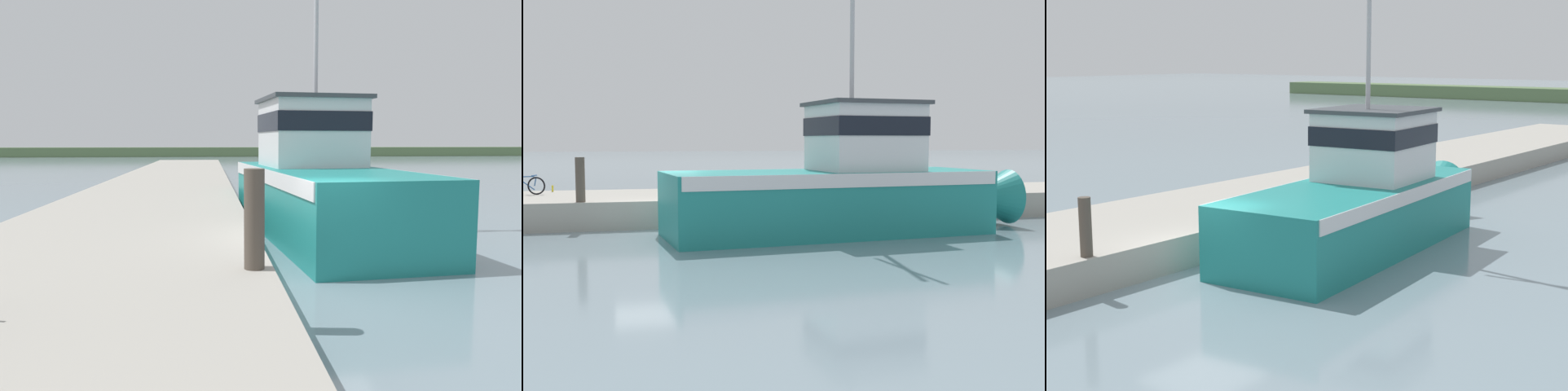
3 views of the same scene
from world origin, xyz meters
The scene contains 5 objects.
ground_plane centered at (0.00, 0.00, 0.00)m, with size 320.00×320.00×0.00m, color gray.
dock_pier centered at (-4.02, 0.00, 0.46)m, with size 5.57×80.00×0.92m, color #A39E93.
far_shoreline centered at (30.00, 81.51, 0.81)m, with size 180.00×5.00×1.61m, color #567047.
fishing_boat_main centered at (1.08, 5.72, 1.52)m, with size 4.39×11.80×11.56m.
mooring_post centered at (-1.52, -2.26, 1.64)m, with size 0.29×0.29×1.43m, color #51473D.
Camera 1 is at (-2.16, -9.35, 2.74)m, focal length 35.00 mm.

